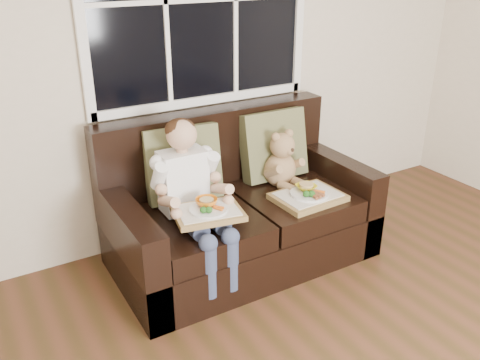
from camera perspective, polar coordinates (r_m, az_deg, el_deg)
window_back at (r=3.46m, az=-4.45°, el=19.52°), size 1.62×0.04×1.37m
loveseat at (r=3.44m, az=-0.29°, el=-3.87°), size 1.70×0.92×0.96m
pillow_left at (r=3.27m, az=-6.45°, el=1.82°), size 0.51×0.29×0.49m
pillow_right at (r=3.59m, az=3.77°, el=3.96°), size 0.48×0.23×0.49m
child at (r=3.03m, az=-5.58°, el=-0.76°), size 0.41×0.60×0.92m
teddy_bear at (r=3.49m, az=4.69°, el=1.94°), size 0.26×0.32×0.41m
tray_left at (r=2.92m, az=-3.64°, el=-3.46°), size 0.43×0.36×0.09m
tray_right at (r=3.33m, az=7.65°, el=-1.74°), size 0.45×0.35×0.10m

